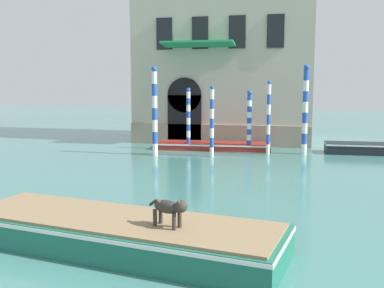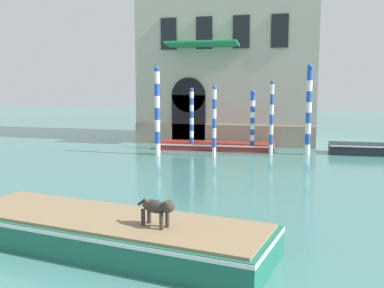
{
  "view_description": "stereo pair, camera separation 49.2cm",
  "coord_description": "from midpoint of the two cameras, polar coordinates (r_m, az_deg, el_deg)",
  "views": [
    {
      "loc": [
        6.02,
        -3.61,
        3.6
      ],
      "look_at": [
        2.17,
        13.69,
        1.2
      ],
      "focal_mm": 42.0,
      "sensor_mm": 36.0,
      "label": 1
    },
    {
      "loc": [
        6.5,
        -3.5,
        3.6
      ],
      "look_at": [
        2.17,
        13.69,
        1.2
      ],
      "focal_mm": 42.0,
      "sensor_mm": 36.0,
      "label": 2
    }
  ],
  "objects": [
    {
      "name": "dog_on_deck",
      "position": [
        9.16,
        -2.84,
        -8.06
      ],
      "size": [
        0.89,
        0.49,
        0.62
      ],
      "rotation": [
        0.0,
        0.0,
        -0.37
      ],
      "color": "#332D28",
      "rests_on": "boat_foreground"
    },
    {
      "name": "mooring_pole_2",
      "position": [
        23.84,
        8.28,
        2.93
      ],
      "size": [
        0.25,
        0.25,
        3.25
      ],
      "color": "white",
      "rests_on": "ground_plane"
    },
    {
      "name": "mooring_pole_3",
      "position": [
        23.12,
        10.68,
        3.32
      ],
      "size": [
        0.2,
        0.2,
        3.74
      ],
      "color": "white",
      "rests_on": "ground_plane"
    },
    {
      "name": "mooring_pole_0",
      "position": [
        23.4,
        15.19,
        4.25
      ],
      "size": [
        0.29,
        0.29,
        4.55
      ],
      "color": "white",
      "rests_on": "ground_plane"
    },
    {
      "name": "mooring_pole_5",
      "position": [
        22.5,
        -3.8,
        4.22
      ],
      "size": [
        0.28,
        0.28,
        4.44
      ],
      "color": "white",
      "rests_on": "ground_plane"
    },
    {
      "name": "boat_moored_near_palazzo",
      "position": [
        24.78,
        3.64,
        -0.2
      ],
      "size": [
        6.42,
        2.21,
        0.37
      ],
      "rotation": [
        0.0,
        0.0,
        0.06
      ],
      "color": "maroon",
      "rests_on": "ground_plane"
    },
    {
      "name": "mooring_pole_4",
      "position": [
        22.0,
        3.49,
        2.92
      ],
      "size": [
        0.2,
        0.2,
        3.5
      ],
      "color": "white",
      "rests_on": "ground_plane"
    },
    {
      "name": "mooring_pole_1",
      "position": [
        24.21,
        0.55,
        3.21
      ],
      "size": [
        0.22,
        0.22,
        3.37
      ],
      "color": "white",
      "rests_on": "ground_plane"
    },
    {
      "name": "palazzo_left",
      "position": [
        29.27,
        5.51,
        15.58
      ],
      "size": [
        10.61,
        7.4,
        15.3
      ],
      "color": "#BCB29E",
      "rests_on": "ground_plane"
    },
    {
      "name": "boat_foreground",
      "position": [
        10.16,
        -9.22,
        -10.9
      ],
      "size": [
        7.57,
        3.43,
        0.71
      ],
      "rotation": [
        0.0,
        0.0,
        -0.17
      ],
      "color": "#1E6651",
      "rests_on": "ground_plane"
    }
  ]
}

